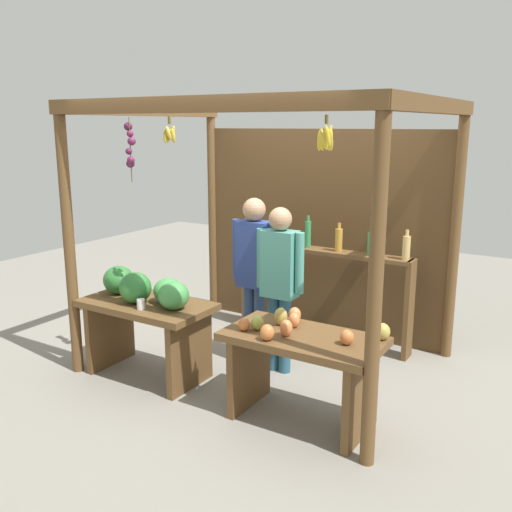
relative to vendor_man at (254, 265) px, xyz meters
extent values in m
plane|color=gray|center=(0.16, 0.00, -0.96)|extent=(12.00, 12.00, 0.00)
cylinder|color=brown|center=(-1.28, -1.09, 0.27)|extent=(0.10, 0.10, 2.47)
cylinder|color=brown|center=(1.59, -1.09, 0.27)|extent=(0.10, 0.10, 2.47)
cylinder|color=brown|center=(-1.28, 1.10, 0.27)|extent=(0.10, 0.10, 2.47)
cylinder|color=brown|center=(1.59, 1.10, 0.27)|extent=(0.10, 0.10, 2.47)
cube|color=brown|center=(0.16, -1.09, 1.45)|extent=(2.97, 0.12, 0.12)
cube|color=brown|center=(-1.28, 0.00, 1.45)|extent=(0.12, 2.29, 0.12)
cube|color=brown|center=(1.59, 0.00, 1.45)|extent=(0.12, 2.29, 0.12)
cube|color=#52381E|center=(0.16, 1.12, 0.15)|extent=(2.87, 0.04, 2.23)
cylinder|color=brown|center=(1.16, -0.96, 1.34)|extent=(0.02, 0.02, 0.06)
ellipsoid|color=gold|center=(1.19, -0.96, 1.21)|extent=(0.04, 0.08, 0.15)
ellipsoid|color=gold|center=(1.18, -0.94, 1.21)|extent=(0.06, 0.05, 0.15)
ellipsoid|color=gold|center=(1.16, -0.94, 1.24)|extent=(0.09, 0.04, 0.15)
ellipsoid|color=gold|center=(1.14, -0.94, 1.21)|extent=(0.06, 0.06, 0.15)
ellipsoid|color=gold|center=(1.12, -0.97, 1.21)|extent=(0.04, 0.06, 0.15)
ellipsoid|color=gold|center=(1.14, -0.98, 1.21)|extent=(0.06, 0.07, 0.15)
ellipsoid|color=gold|center=(1.16, -1.00, 1.21)|extent=(0.08, 0.04, 0.15)
ellipsoid|color=gold|center=(1.18, -0.99, 1.23)|extent=(0.06, 0.05, 0.15)
cylinder|color=brown|center=(-0.20, -0.92, 1.34)|extent=(0.02, 0.02, 0.06)
ellipsoid|color=gold|center=(-0.17, -0.93, 1.22)|extent=(0.04, 0.06, 0.12)
ellipsoid|color=gold|center=(-0.20, -0.90, 1.25)|extent=(0.07, 0.05, 0.12)
ellipsoid|color=gold|center=(-0.22, -0.91, 1.22)|extent=(0.06, 0.07, 0.12)
ellipsoid|color=gold|center=(-0.23, -0.95, 1.22)|extent=(0.05, 0.06, 0.12)
ellipsoid|color=gold|center=(-0.20, -0.95, 1.24)|extent=(0.07, 0.05, 0.12)
cylinder|color=#4C422D|center=(-0.74, -0.81, 1.10)|extent=(0.01, 0.01, 0.55)
sphere|color=#47142D|center=(-0.77, -0.80, 1.29)|extent=(0.07, 0.07, 0.07)
sphere|color=#601E42|center=(-0.75, -0.80, 1.23)|extent=(0.06, 0.06, 0.06)
sphere|color=#601E42|center=(-0.73, -0.81, 1.17)|extent=(0.07, 0.07, 0.07)
sphere|color=#511938|center=(-0.74, -0.84, 1.08)|extent=(0.06, 0.06, 0.06)
sphere|color=#601E42|center=(-0.71, -0.84, 1.01)|extent=(0.06, 0.06, 0.06)
sphere|color=#511938|center=(-0.75, -0.81, 0.98)|extent=(0.07, 0.07, 0.07)
sphere|color=#601E42|center=(-0.72, -0.83, 0.99)|extent=(0.06, 0.06, 0.06)
cube|color=brown|center=(-0.63, -0.82, -0.28)|extent=(1.21, 0.64, 0.06)
cube|color=brown|center=(-1.12, -0.82, -0.64)|extent=(0.06, 0.58, 0.65)
cube|color=brown|center=(-0.15, -0.82, -0.64)|extent=(0.06, 0.58, 0.65)
ellipsoid|color=#2D7533|center=(-0.69, -0.89, -0.11)|extent=(0.33, 0.33, 0.28)
ellipsoid|color=#429347|center=(-0.45, -0.73, -0.14)|extent=(0.36, 0.36, 0.22)
ellipsoid|color=#2D7533|center=(-1.03, -0.76, -0.12)|extent=(0.34, 0.34, 0.26)
ellipsoid|color=#429347|center=(-0.29, -0.85, -0.13)|extent=(0.34, 0.34, 0.24)
cylinder|color=white|center=(-0.53, -1.00, -0.21)|extent=(0.07, 0.07, 0.09)
cube|color=brown|center=(0.95, -0.82, -0.28)|extent=(1.21, 0.64, 0.06)
cube|color=brown|center=(0.46, -0.82, -0.64)|extent=(0.06, 0.58, 0.65)
cube|color=brown|center=(1.43, -0.82, -0.64)|extent=(0.06, 0.58, 0.65)
ellipsoid|color=#E07F47|center=(0.81, -0.70, -0.19)|extent=(0.12, 0.12, 0.12)
ellipsoid|color=#B79E47|center=(0.69, -0.71, -0.18)|extent=(0.15, 0.15, 0.14)
ellipsoid|color=#E07F47|center=(0.76, -0.59, -0.19)|extent=(0.13, 0.13, 0.12)
ellipsoid|color=#CC7038|center=(1.30, -0.82, -0.19)|extent=(0.14, 0.14, 0.11)
ellipsoid|color=#CC7038|center=(0.51, -0.97, -0.20)|extent=(0.13, 0.13, 0.10)
ellipsoid|color=#CC7038|center=(0.77, -1.05, -0.19)|extent=(0.14, 0.14, 0.12)
ellipsoid|color=#A8B24C|center=(0.59, -0.90, -0.19)|extent=(0.11, 0.11, 0.11)
ellipsoid|color=#E07F47|center=(0.85, -0.90, -0.18)|extent=(0.13, 0.13, 0.13)
ellipsoid|color=#B79E47|center=(1.49, -0.59, -0.19)|extent=(0.12, 0.12, 0.13)
cube|color=brown|center=(-0.60, 0.83, -0.46)|extent=(0.05, 0.20, 1.00)
cube|color=brown|center=(1.27, 0.83, -0.46)|extent=(0.05, 0.20, 1.00)
cube|color=brown|center=(0.34, 0.83, 0.02)|extent=(1.87, 0.22, 0.04)
cylinder|color=silver|center=(-0.54, 0.83, 0.18)|extent=(0.07, 0.07, 0.28)
cylinder|color=silver|center=(-0.54, 0.83, 0.35)|extent=(0.03, 0.03, 0.06)
cylinder|color=#994C1E|center=(-0.19, 0.83, 0.18)|extent=(0.07, 0.07, 0.28)
cylinder|color=#994C1E|center=(-0.19, 0.83, 0.35)|extent=(0.03, 0.03, 0.06)
cylinder|color=#338C4C|center=(0.16, 0.83, 0.18)|extent=(0.06, 0.06, 0.28)
cylinder|color=#338C4C|center=(0.16, 0.83, 0.35)|extent=(0.03, 0.03, 0.06)
cylinder|color=gold|center=(0.51, 0.83, 0.16)|extent=(0.08, 0.08, 0.23)
cylinder|color=gold|center=(0.51, 0.83, 0.30)|extent=(0.03, 0.03, 0.06)
cylinder|color=#338C4C|center=(0.86, 0.83, 0.15)|extent=(0.08, 0.08, 0.23)
cylinder|color=#338C4C|center=(0.86, 0.83, 0.30)|extent=(0.03, 0.03, 0.06)
cylinder|color=#D8B266|center=(1.21, 0.83, 0.15)|extent=(0.08, 0.08, 0.23)
cylinder|color=#D8B266|center=(1.21, 0.83, 0.30)|extent=(0.03, 0.03, 0.06)
cylinder|color=#324871|center=(-0.06, 0.00, -0.59)|extent=(0.11, 0.11, 0.75)
cylinder|color=#324871|center=(0.06, 0.00, -0.59)|extent=(0.11, 0.11, 0.75)
cube|color=#2D428C|center=(0.00, 0.00, 0.11)|extent=(0.32, 0.19, 0.64)
cylinder|color=#2D428C|center=(-0.20, 0.00, 0.14)|extent=(0.08, 0.08, 0.57)
cylinder|color=#2D428C|center=(0.20, 0.00, 0.14)|extent=(0.08, 0.08, 0.57)
sphere|color=tan|center=(0.00, 0.00, 0.53)|extent=(0.22, 0.22, 0.22)
cylinder|color=#295871|center=(0.27, -0.09, -0.60)|extent=(0.11, 0.11, 0.73)
cylinder|color=#295871|center=(0.39, -0.09, -0.60)|extent=(0.11, 0.11, 0.73)
cube|color=teal|center=(0.33, -0.09, 0.07)|extent=(0.32, 0.19, 0.62)
cylinder|color=teal|center=(0.13, -0.09, 0.11)|extent=(0.08, 0.08, 0.55)
cylinder|color=teal|center=(0.53, -0.09, 0.11)|extent=(0.08, 0.08, 0.55)
sphere|color=tan|center=(0.33, -0.09, 0.49)|extent=(0.21, 0.21, 0.21)
camera|label=1|loc=(2.78, -4.46, 1.31)|focal=39.89mm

